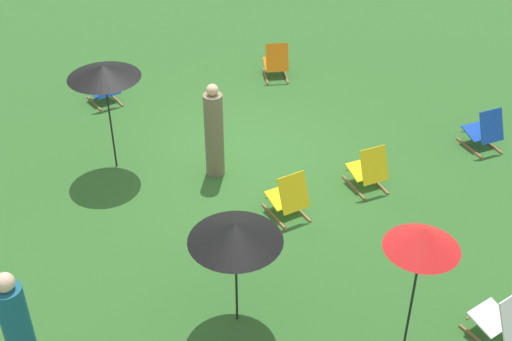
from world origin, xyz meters
The scene contains 12 objects.
ground_plane centered at (0.00, 0.00, 0.00)m, with size 40.00×40.00×0.00m, color #2D6026.
deckchair_0 centered at (-1.92, 5.21, 0.37)m, with size 0.66×0.86×0.83m.
deckchair_3 centered at (-0.30, 1.90, 0.37)m, with size 0.60×0.83×0.83m.
deckchair_4 centered at (-4.42, 1.21, 0.37)m, with size 0.53×0.79×0.83m.
deckchair_6 centered at (1.87, -2.79, 0.37)m, with size 0.66×0.86×0.83m.
deckchair_7 centered at (-1.85, 1.63, 0.37)m, with size 0.53×0.80×0.83m.
deckchair_8 centered at (-1.83, -2.71, 0.37)m, with size 0.63×0.84×0.83m.
umbrella_0 centered at (1.16, 3.74, 1.51)m, with size 1.20×1.20×1.65m.
umbrella_1 centered at (-0.71, 4.92, 1.83)m, with size 0.90×0.90×1.98m.
umbrella_2 centered at (2.06, -0.44, 1.86)m, with size 1.21×1.21×1.98m.
person_0 centered at (0.45, 0.34, 0.81)m, with size 0.33×0.33×1.74m.
person_1 centered at (3.83, 4.01, 0.89)m, with size 0.46×0.46×1.88m.
Camera 1 is at (3.07, 9.93, 6.94)m, focal length 48.28 mm.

